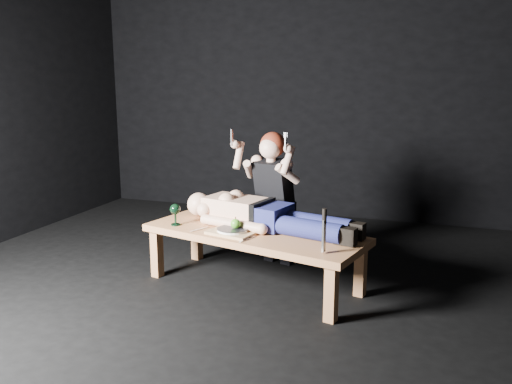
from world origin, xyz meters
TOP-DOWN VIEW (x-y plane):
  - ground at (0.00, 0.00)m, footprint 5.00×5.00m
  - back_wall at (0.00, 2.50)m, footprint 5.00×0.00m
  - table at (0.27, 0.11)m, footprint 1.85×1.04m
  - lying_man at (0.36, 0.23)m, footprint 1.77×0.90m
  - kneeling_woman at (0.30, 0.69)m, footprint 0.82×0.87m
  - serving_tray at (0.14, -0.01)m, footprint 0.40×0.33m
  - plate at (0.14, -0.01)m, footprint 0.28×0.28m
  - apple at (0.17, 0.00)m, footprint 0.08×0.08m
  - goblet at (-0.38, 0.06)m, footprint 0.10×0.10m
  - fork_flat at (-0.14, 0.01)m, footprint 0.09×0.18m
  - knife_flat at (0.30, -0.11)m, footprint 0.07×0.18m
  - spoon_flat at (0.27, -0.02)m, footprint 0.12×0.16m
  - carving_knife at (0.90, -0.24)m, footprint 0.05×0.05m

SIDE VIEW (x-z plane):
  - ground at x=0.00m, z-range 0.00..0.00m
  - table at x=0.27m, z-range 0.00..0.45m
  - fork_flat at x=-0.14m, z-range 0.45..0.46m
  - knife_flat at x=0.30m, z-range 0.45..0.46m
  - spoon_flat at x=0.27m, z-range 0.45..0.46m
  - serving_tray at x=0.14m, z-range 0.45..0.47m
  - plate at x=0.14m, z-range 0.47..0.49m
  - apple at x=0.17m, z-range 0.49..0.57m
  - goblet at x=-0.38m, z-range 0.45..0.63m
  - lying_man at x=0.36m, z-range 0.45..0.71m
  - kneeling_woman at x=0.30m, z-range 0.00..1.21m
  - carving_knife at x=0.90m, z-range 0.45..0.76m
  - back_wall at x=0.00m, z-range -1.00..4.00m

